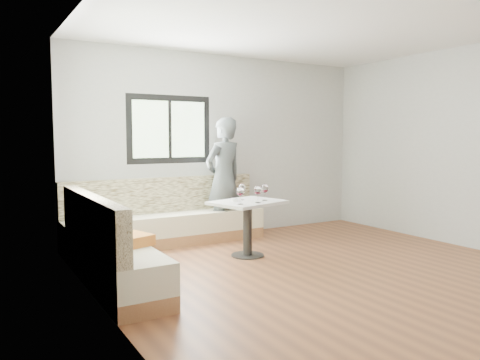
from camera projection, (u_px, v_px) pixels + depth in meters
name	position (u px, v px, depth m)	size (l,w,h in m)	color
room	(321.00, 148.00, 5.22)	(5.01, 5.01, 2.81)	brown
banquette	(146.00, 233.00, 5.88)	(2.90, 2.80, 0.95)	#9C6740
table	(248.00, 215.00, 6.01)	(1.02, 0.88, 0.72)	black
person	(224.00, 179.00, 7.01)	(0.67, 0.44, 1.83)	#494F50
olive_ramekin	(234.00, 200.00, 6.00)	(0.09, 0.09, 0.04)	white
wine_glass_a	(240.00, 192.00, 5.68)	(0.10, 0.10, 0.22)	white
wine_glass_b	(258.00, 191.00, 5.82)	(0.10, 0.10, 0.22)	white
wine_glass_c	(265.00, 189.00, 6.04)	(0.10, 0.10, 0.22)	white
wine_glass_d	(242.00, 189.00, 6.08)	(0.10, 0.10, 0.22)	white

